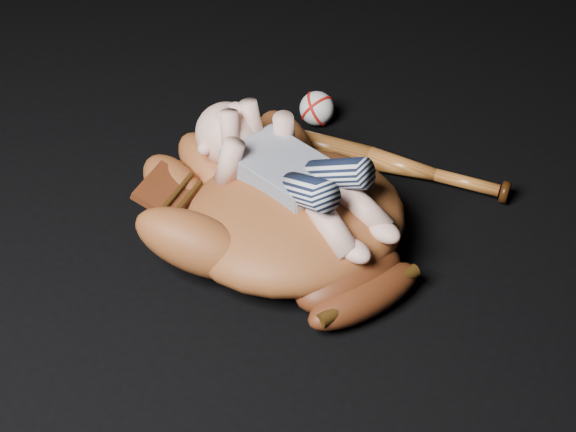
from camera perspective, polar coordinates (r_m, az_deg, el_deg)
The scene contains 4 objects.
baseball_glove at distance 1.39m, azimuth 0.40°, elevation 0.44°, with size 0.45×0.51×0.16m, color brown, non-canonical shape.
newborn_baby at distance 1.36m, azimuth 0.58°, elevation 2.86°, with size 0.18×0.40×0.16m, color #E8AB95, non-canonical shape.
baseball_bat at distance 1.60m, azimuth 6.19°, elevation 3.52°, with size 0.04×0.46×0.04m, color #A2561F, non-canonical shape.
baseball at distance 1.72m, azimuth 1.88°, elevation 6.96°, with size 0.07×0.07×0.07m, color silver.
Camera 1 is at (-0.63, -0.92, 0.95)m, focal length 55.00 mm.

